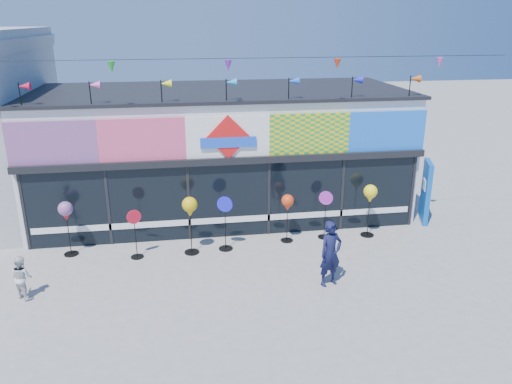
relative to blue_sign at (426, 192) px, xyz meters
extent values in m
plane|color=gray|center=(-6.41, -3.63, -1.01)|extent=(80.00, 80.00, 0.00)
cube|color=white|center=(-6.41, 2.37, 0.99)|extent=(12.00, 5.00, 4.00)
cube|color=black|center=(-6.41, -0.19, 0.14)|extent=(11.60, 0.12, 2.30)
cube|color=black|center=(-6.41, -0.23, 1.39)|extent=(12.00, 0.30, 0.20)
cube|color=white|center=(-6.41, -0.22, -0.46)|extent=(11.40, 0.10, 0.18)
cube|color=black|center=(-6.41, 2.37, 3.04)|extent=(12.20, 5.20, 0.10)
cube|color=black|center=(-12.21, -0.20, 0.14)|extent=(0.08, 0.14, 2.30)
cube|color=black|center=(-9.91, -0.20, 0.14)|extent=(0.08, 0.14, 2.30)
cube|color=black|center=(-7.61, -0.20, 0.14)|extent=(0.08, 0.14, 2.30)
cube|color=black|center=(-5.21, -0.20, 0.14)|extent=(0.08, 0.14, 2.30)
cube|color=black|center=(-2.91, -0.20, 0.14)|extent=(0.08, 0.14, 2.30)
cube|color=black|center=(-0.61, -0.20, 0.14)|extent=(0.08, 0.14, 2.30)
cube|color=red|center=(-11.21, -0.21, 2.09)|extent=(2.40, 0.08, 1.20)
cube|color=#E34B77|center=(-8.81, -0.21, 2.09)|extent=(2.40, 0.08, 1.20)
cube|color=white|center=(-6.41, -0.21, 2.09)|extent=(2.40, 0.08, 1.20)
cube|color=yellow|center=(-4.01, -0.21, 2.09)|extent=(2.40, 0.08, 1.20)
cube|color=blue|center=(-1.61, -0.21, 2.09)|extent=(2.40, 0.08, 1.20)
cube|color=red|center=(-6.41, -0.27, 2.09)|extent=(1.27, 0.06, 1.27)
cube|color=blue|center=(-6.41, -0.29, 1.94)|extent=(1.60, 0.05, 0.30)
cube|color=#ED4FC5|center=(-10.32, -0.15, -0.05)|extent=(0.78, 0.03, 0.78)
cube|color=#199717|center=(-8.76, -0.15, 0.30)|extent=(0.92, 0.03, 0.92)
cube|color=green|center=(-7.19, -0.15, 0.53)|extent=(0.78, 0.03, 0.78)
cube|color=blue|center=(-5.62, -0.15, 0.08)|extent=(0.92, 0.03, 0.92)
cube|color=#B427B7|center=(-4.06, -0.15, 0.24)|extent=(0.78, 0.03, 0.78)
cube|color=#E14B95|center=(-2.49, -0.15, 0.57)|extent=(0.92, 0.03, 0.92)
cylinder|color=black|center=(-11.91, 0.02, 3.34)|extent=(0.03, 0.03, 0.70)
cone|color=red|center=(-11.77, 0.02, 3.59)|extent=(0.30, 0.22, 0.22)
cylinder|color=black|center=(-10.11, 0.02, 3.34)|extent=(0.03, 0.03, 0.70)
cone|color=#F953AD|center=(-9.97, 0.02, 3.59)|extent=(0.30, 0.22, 0.22)
cylinder|color=black|center=(-8.21, 0.02, 3.34)|extent=(0.03, 0.03, 0.70)
cone|color=#F5F514|center=(-8.07, 0.02, 3.59)|extent=(0.30, 0.22, 0.22)
cylinder|color=black|center=(-6.41, 0.02, 3.34)|extent=(0.03, 0.03, 0.70)
cone|color=#198ED8|center=(-6.27, 0.02, 3.59)|extent=(0.30, 0.22, 0.22)
cylinder|color=black|center=(-4.61, 0.02, 3.34)|extent=(0.03, 0.03, 0.70)
cone|color=blue|center=(-4.47, 0.02, 3.59)|extent=(0.30, 0.22, 0.22)
cylinder|color=black|center=(-2.71, 0.02, 3.34)|extent=(0.03, 0.03, 0.70)
cone|color=#171FC8|center=(-2.57, 0.02, 3.59)|extent=(0.30, 0.22, 0.22)
cylinder|color=black|center=(-0.91, 0.02, 3.34)|extent=(0.03, 0.03, 0.70)
cone|color=#C35012|center=(-0.77, 0.02, 3.59)|extent=(0.30, 0.22, 0.22)
cylinder|color=black|center=(-6.41, -0.63, 4.29)|extent=(16.00, 0.01, 0.01)
cone|color=green|center=(-9.41, -0.63, 4.11)|extent=(0.20, 0.20, 0.28)
cone|color=purple|center=(-6.41, -0.63, 4.11)|extent=(0.20, 0.20, 0.28)
cone|color=red|center=(-3.41, -0.63, 4.11)|extent=(0.20, 0.20, 0.28)
cone|color=#E74DAB|center=(-0.41, -0.63, 4.11)|extent=(0.20, 0.20, 0.28)
cube|color=#0B54B1|center=(0.00, 0.00, -0.01)|extent=(0.46, 1.00, 2.01)
cube|color=white|center=(-0.08, 0.00, 0.25)|extent=(0.18, 0.44, 0.35)
cylinder|color=black|center=(-10.96, -0.78, -0.99)|extent=(0.40, 0.40, 0.03)
cylinder|color=black|center=(-10.96, -0.78, -0.33)|extent=(0.02, 0.02, 1.30)
sphere|color=red|center=(-10.96, -0.78, 0.37)|extent=(0.40, 0.40, 0.40)
cone|color=red|center=(-10.96, -0.78, 0.12)|extent=(0.20, 0.20, 0.18)
cylinder|color=black|center=(-9.11, -1.25, -1.00)|extent=(0.36, 0.36, 0.03)
cylinder|color=black|center=(-9.11, -1.25, -0.40)|extent=(0.02, 0.02, 1.17)
cylinder|color=red|center=(-9.11, -1.25, 0.20)|extent=(0.38, 0.16, 0.40)
cylinder|color=black|center=(-7.60, -1.20, -0.99)|extent=(0.42, 0.42, 0.03)
cylinder|color=black|center=(-7.60, -1.20, -0.29)|extent=(0.03, 0.03, 1.38)
sphere|color=#DFB00B|center=(-7.60, -1.20, 0.45)|extent=(0.42, 0.42, 0.42)
cone|color=#DFB00B|center=(-7.60, -1.20, 0.19)|extent=(0.21, 0.21, 0.19)
cylinder|color=black|center=(-6.62, -1.11, -0.99)|extent=(0.41, 0.41, 0.03)
cylinder|color=black|center=(-6.62, -1.11, -0.31)|extent=(0.02, 0.02, 1.33)
cylinder|color=#1A1DDF|center=(-6.62, -1.11, 0.37)|extent=(0.44, 0.20, 0.45)
cylinder|color=black|center=(-4.76, -0.84, -1.00)|extent=(0.37, 0.37, 0.03)
cylinder|color=black|center=(-4.76, -0.84, -0.38)|extent=(0.02, 0.02, 1.21)
sphere|color=red|center=(-4.76, -0.84, 0.27)|extent=(0.37, 0.37, 0.37)
cone|color=red|center=(-4.76, -0.84, 0.04)|extent=(0.19, 0.19, 0.17)
cylinder|color=black|center=(-3.59, -0.78, -1.00)|extent=(0.38, 0.38, 0.03)
cylinder|color=black|center=(-3.59, -0.78, -0.37)|extent=(0.02, 0.02, 1.23)
cylinder|color=#B426B4|center=(-3.59, -0.78, 0.27)|extent=(0.39, 0.21, 0.42)
cylinder|color=black|center=(-2.24, -0.84, -0.99)|extent=(0.41, 0.41, 0.03)
cylinder|color=black|center=(-2.24, -0.84, -0.31)|extent=(0.02, 0.02, 1.34)
sphere|color=yellow|center=(-2.24, -0.84, 0.42)|extent=(0.41, 0.41, 0.41)
cone|color=yellow|center=(-2.24, -0.84, 0.16)|extent=(0.21, 0.21, 0.19)
imported|color=#111436|center=(-4.27, -3.52, -0.17)|extent=(0.71, 0.58, 1.68)
imported|color=silver|center=(-11.62, -2.98, -0.47)|extent=(0.59, 0.56, 1.07)
camera|label=1|loc=(-7.81, -14.14, 5.29)|focal=35.00mm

